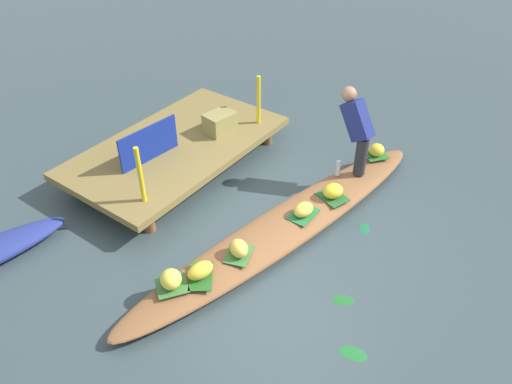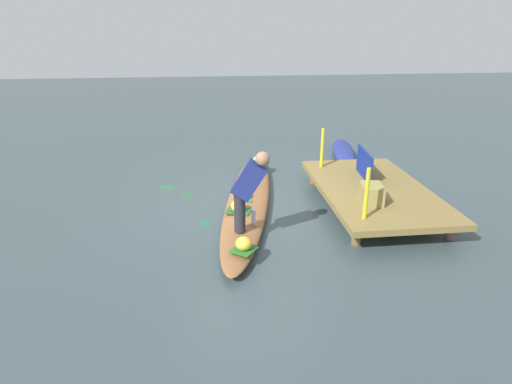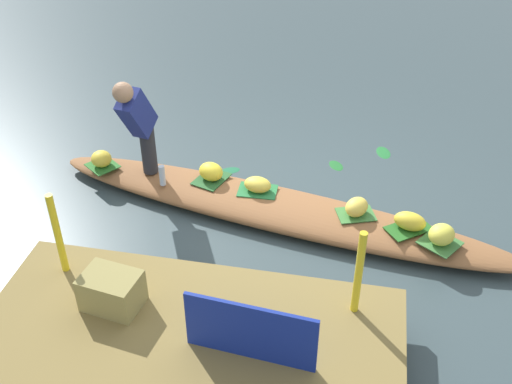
# 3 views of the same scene
# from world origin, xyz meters

# --- Properties ---
(canal_water) EXTENTS (40.00, 40.00, 0.00)m
(canal_water) POSITION_xyz_m (0.00, 0.00, 0.00)
(canal_water) COLOR #3A4A4E
(canal_water) RESTS_ON ground
(dock_platform) EXTENTS (3.20, 1.80, 0.37)m
(dock_platform) POSITION_xyz_m (0.32, 2.13, 0.31)
(dock_platform) COLOR olive
(dock_platform) RESTS_ON ground
(vendor_boat) EXTENTS (5.03, 1.61, 0.22)m
(vendor_boat) POSITION_xyz_m (0.00, 0.00, 0.11)
(vendor_boat) COLOR brown
(vendor_boat) RESTS_ON ground
(leaf_mat_0) EXTENTS (0.40, 0.28, 0.01)m
(leaf_mat_0) POSITION_xyz_m (0.20, -0.11, 0.22)
(leaf_mat_0) COLOR #27763C
(leaf_mat_0) RESTS_ON vendor_boat
(banana_bunch_0) EXTENTS (0.31, 0.24, 0.15)m
(banana_bunch_0) POSITION_xyz_m (0.20, -0.11, 0.30)
(banana_bunch_0) COLOR yellow
(banana_bunch_0) RESTS_ON vendor_boat
(leaf_mat_1) EXTENTS (0.45, 0.44, 0.01)m
(leaf_mat_1) POSITION_xyz_m (-1.61, 0.38, 0.22)
(leaf_mat_1) COLOR #3D7738
(leaf_mat_1) RESTS_ON vendor_boat
(banana_bunch_1) EXTENTS (0.34, 0.34, 0.19)m
(banana_bunch_1) POSITION_xyz_m (-1.61, 0.38, 0.32)
(banana_bunch_1) COLOR #EBE04C
(banana_bunch_1) RESTS_ON vendor_boat
(leaf_mat_2) EXTENTS (0.39, 0.45, 0.01)m
(leaf_mat_2) POSITION_xyz_m (0.72, -0.23, 0.22)
(leaf_mat_2) COLOR #285E2C
(leaf_mat_2) RESTS_ON vendor_boat
(banana_bunch_2) EXTENTS (0.34, 0.32, 0.19)m
(banana_bunch_2) POSITION_xyz_m (0.72, -0.23, 0.32)
(banana_bunch_2) COLOR yellow
(banana_bunch_2) RESTS_ON vendor_boat
(leaf_mat_3) EXTENTS (0.42, 0.42, 0.01)m
(leaf_mat_3) POSITION_xyz_m (1.96, -0.26, 0.22)
(leaf_mat_3) COLOR #2B7029
(leaf_mat_3) RESTS_ON vendor_boat
(banana_bunch_3) EXTENTS (0.29, 0.29, 0.18)m
(banana_bunch_3) POSITION_xyz_m (1.96, -0.26, 0.31)
(banana_bunch_3) COLOR yellow
(banana_bunch_3) RESTS_ON vendor_boat
(leaf_mat_4) EXTENTS (0.43, 0.37, 0.01)m
(leaf_mat_4) POSITION_xyz_m (-0.82, 0.10, 0.22)
(leaf_mat_4) COLOR #3E7C39
(leaf_mat_4) RESTS_ON vendor_boat
(banana_bunch_4) EXTENTS (0.30, 0.32, 0.18)m
(banana_bunch_4) POSITION_xyz_m (-0.82, 0.10, 0.31)
(banana_bunch_4) COLOR #F2CF4D
(banana_bunch_4) RESTS_ON vendor_boat
(leaf_mat_5) EXTENTS (0.49, 0.45, 0.01)m
(leaf_mat_5) POSITION_xyz_m (-1.33, 0.22, 0.22)
(leaf_mat_5) COLOR #266321
(leaf_mat_5) RESTS_ON vendor_boat
(banana_bunch_5) EXTENTS (0.34, 0.26, 0.17)m
(banana_bunch_5) POSITION_xyz_m (-1.33, 0.22, 0.31)
(banana_bunch_5) COLOR yellow
(banana_bunch_5) RESTS_ON vendor_boat
(vendor_person) EXTENTS (0.27, 0.55, 1.18)m
(vendor_person) POSITION_xyz_m (1.43, -0.14, 0.90)
(vendor_person) COLOR #28282D
(vendor_person) RESTS_ON vendor_boat
(water_bottle) EXTENTS (0.06, 0.06, 0.23)m
(water_bottle) POSITION_xyz_m (1.19, -0.04, 0.33)
(water_bottle) COLOR silver
(water_bottle) RESTS_ON vendor_boat
(market_banner) EXTENTS (0.95, 0.12, 0.50)m
(market_banner) POSITION_xyz_m (-0.18, 2.13, 0.62)
(market_banner) COLOR navy
(market_banner) RESTS_ON dock_platform
(railing_post_west) EXTENTS (0.06, 0.06, 0.76)m
(railing_post_west) POSITION_xyz_m (-0.88, 1.53, 0.75)
(railing_post_west) COLOR yellow
(railing_post_west) RESTS_ON dock_platform
(railing_post_east) EXTENTS (0.06, 0.06, 0.76)m
(railing_post_east) POSITION_xyz_m (1.52, 1.53, 0.75)
(railing_post_east) COLOR yellow
(railing_post_east) RESTS_ON dock_platform
(produce_crate) EXTENTS (0.48, 0.39, 0.30)m
(produce_crate) POSITION_xyz_m (0.97, 1.83, 0.52)
(produce_crate) COLOR #93864B
(produce_crate) RESTS_ON dock_platform
(drifting_plant_0) EXTENTS (0.24, 0.27, 0.01)m
(drifting_plant_0) POSITION_xyz_m (-0.55, -1.10, 0.00)
(drifting_plant_0) COLOR #216A2B
(drifting_plant_0) RESTS_ON ground
(drifting_plant_1) EXTENTS (0.26, 0.22, 0.01)m
(drifting_plant_1) POSITION_xyz_m (0.64, -0.76, 0.00)
(drifting_plant_1) COLOR #1E6840
(drifting_plant_1) RESTS_ON ground
(drifting_plant_2) EXTENTS (0.22, 0.31, 0.01)m
(drifting_plant_2) POSITION_xyz_m (-1.08, -1.49, 0.00)
(drifting_plant_2) COLOR #227233
(drifting_plant_2) RESTS_ON ground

